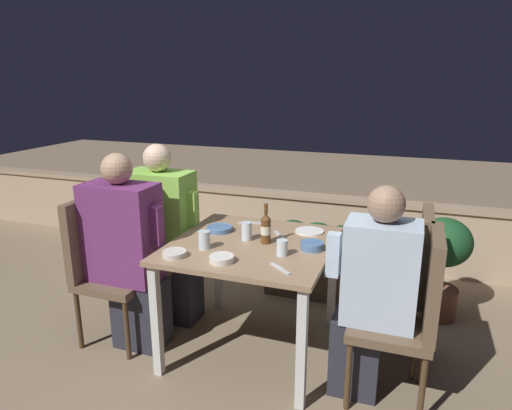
% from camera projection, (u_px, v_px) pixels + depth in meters
% --- Properties ---
extents(ground_plane, '(16.00, 16.00, 0.00)m').
position_uv_depth(ground_plane, '(252.00, 348.00, 2.98)').
color(ground_plane, '#847056').
extents(parapet_wall, '(9.00, 0.18, 0.63)m').
position_uv_depth(parapet_wall, '(310.00, 226.00, 4.38)').
color(parapet_wall, tan).
rests_on(parapet_wall, ground_plane).
extents(dining_table, '(0.96, 0.97, 0.73)m').
position_uv_depth(dining_table, '(252.00, 256.00, 2.80)').
color(dining_table, '#937556').
rests_on(dining_table, ground_plane).
extents(planter_hedge, '(0.75, 0.47, 0.58)m').
position_uv_depth(planter_hedge, '(316.00, 254.00, 3.66)').
color(planter_hedge, brown).
rests_on(planter_hedge, ground_plane).
extents(chair_left_near, '(0.43, 0.42, 0.97)m').
position_uv_depth(chair_left_near, '(102.00, 258.00, 2.97)').
color(chair_left_near, brown).
rests_on(chair_left_near, ground_plane).
extents(person_purple_stripe, '(0.51, 0.26, 1.27)m').
position_uv_depth(person_purple_stripe, '(128.00, 253.00, 2.88)').
color(person_purple_stripe, '#282833').
rests_on(person_purple_stripe, ground_plane).
extents(chair_left_far, '(0.43, 0.42, 0.97)m').
position_uv_depth(chair_left_far, '(141.00, 240.00, 3.29)').
color(chair_left_far, brown).
rests_on(chair_left_far, ground_plane).
extents(person_green_blouse, '(0.51, 0.26, 1.27)m').
position_uv_depth(person_green_blouse, '(166.00, 234.00, 3.20)').
color(person_green_blouse, '#282833').
rests_on(person_green_blouse, ground_plane).
extents(chair_right_near, '(0.43, 0.42, 0.97)m').
position_uv_depth(chair_right_near, '(413.00, 305.00, 2.35)').
color(chair_right_near, brown).
rests_on(chair_right_near, ground_plane).
extents(person_blue_shirt, '(0.47, 0.26, 1.19)m').
position_uv_depth(person_blue_shirt, '(372.00, 294.00, 2.41)').
color(person_blue_shirt, '#282833').
rests_on(person_blue_shirt, ground_plane).
extents(chair_right_far, '(0.43, 0.42, 0.97)m').
position_uv_depth(chair_right_far, '(407.00, 275.00, 2.71)').
color(chair_right_far, brown).
rests_on(chair_right_far, ground_plane).
extents(beer_bottle, '(0.06, 0.06, 0.25)m').
position_uv_depth(beer_bottle, '(266.00, 228.00, 2.75)').
color(beer_bottle, brown).
rests_on(beer_bottle, dining_table).
extents(plate_0, '(0.18, 0.18, 0.01)m').
position_uv_depth(plate_0, '(310.00, 231.00, 2.97)').
color(plate_0, white).
rests_on(plate_0, dining_table).
extents(bowl_0, '(0.14, 0.14, 0.03)m').
position_uv_depth(bowl_0, '(174.00, 253.00, 2.57)').
color(bowl_0, beige).
rests_on(bowl_0, dining_table).
extents(bowl_1, '(0.17, 0.17, 0.03)m').
position_uv_depth(bowl_1, '(220.00, 228.00, 2.99)').
color(bowl_1, '#4C709E').
rests_on(bowl_1, dining_table).
extents(bowl_2, '(0.14, 0.14, 0.04)m').
position_uv_depth(bowl_2, '(222.00, 258.00, 2.49)').
color(bowl_2, silver).
rests_on(bowl_2, dining_table).
extents(bowl_3, '(0.14, 0.14, 0.05)m').
position_uv_depth(bowl_3, '(312.00, 245.00, 2.67)').
color(bowl_3, '#4C709E').
rests_on(bowl_3, dining_table).
extents(glass_cup_0, '(0.06, 0.06, 0.09)m').
position_uv_depth(glass_cup_0, '(282.00, 248.00, 2.57)').
color(glass_cup_0, silver).
rests_on(glass_cup_0, dining_table).
extents(glass_cup_1, '(0.07, 0.07, 0.11)m').
position_uv_depth(glass_cup_1, '(204.00, 240.00, 2.67)').
color(glass_cup_1, silver).
rests_on(glass_cup_1, dining_table).
extents(glass_cup_2, '(0.06, 0.06, 0.11)m').
position_uv_depth(glass_cup_2, '(247.00, 231.00, 2.81)').
color(glass_cup_2, silver).
rests_on(glass_cup_2, dining_table).
extents(fork_0, '(0.11, 0.15, 0.01)m').
position_uv_depth(fork_0, '(280.00, 235.00, 2.90)').
color(fork_0, silver).
rests_on(fork_0, dining_table).
extents(fork_1, '(0.14, 0.12, 0.01)m').
position_uv_depth(fork_1, '(280.00, 268.00, 2.40)').
color(fork_1, silver).
rests_on(fork_1, dining_table).
extents(fork_2, '(0.17, 0.06, 0.01)m').
position_uv_depth(fork_2, '(250.00, 223.00, 3.15)').
color(fork_2, silver).
rests_on(fork_2, dining_table).
extents(potted_plant, '(0.39, 0.39, 0.75)m').
position_uv_depth(potted_plant, '(442.00, 257.00, 3.25)').
color(potted_plant, brown).
rests_on(potted_plant, ground_plane).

